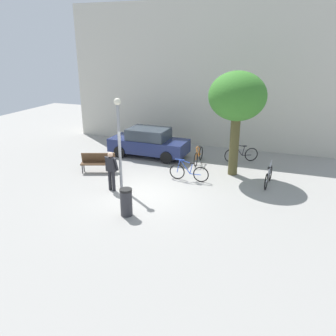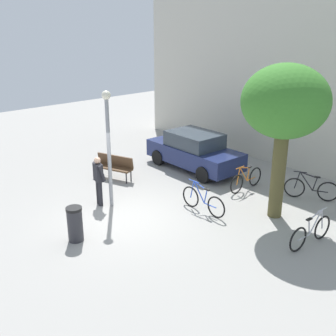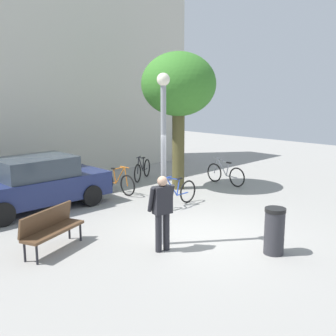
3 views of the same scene
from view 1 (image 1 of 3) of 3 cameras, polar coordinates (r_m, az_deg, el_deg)
ground_plane at (r=14.23m, az=-4.29°, el=-4.34°), size 36.00×36.00×0.00m
building_facade at (r=21.42m, az=5.51°, el=14.95°), size 15.78×2.00×8.07m
lamppost at (r=14.10m, az=-8.04°, el=5.37°), size 0.28×0.28×3.81m
person_by_lamppost at (r=14.42m, az=-9.31°, el=-0.09°), size 0.63×0.38×1.67m
park_bench at (r=16.80m, az=-11.38°, el=1.14°), size 1.66×1.00×0.92m
plaza_tree at (r=15.77m, az=11.30°, el=11.22°), size 2.54×2.54×4.72m
bicycle_black at (r=18.38m, az=11.89°, el=2.19°), size 1.60×0.93×0.97m
bicycle_blue at (r=15.49m, az=3.42°, el=-0.73°), size 1.81×0.09×0.97m
bicycle_silver at (r=15.61m, az=16.16°, el=-1.35°), size 0.19×1.81×0.97m
bicycle_orange at (r=17.84m, az=5.01°, el=2.02°), size 0.10×1.81×0.97m
parked_car_navy at (r=18.77m, az=-3.17°, el=4.21°), size 4.24×1.89×1.55m
trash_bin at (r=12.43m, az=-6.86°, el=-5.58°), size 0.45×0.45×1.01m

